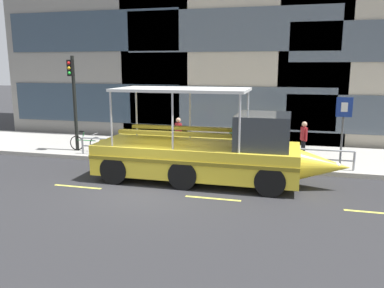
# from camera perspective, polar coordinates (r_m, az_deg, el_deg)

# --- Properties ---
(ground_plane) EXTENTS (120.00, 120.00, 0.00)m
(ground_plane) POSITION_cam_1_polar(r_m,az_deg,el_deg) (13.50, -6.52, -6.40)
(ground_plane) COLOR #2B2B2D
(sidewalk) EXTENTS (32.00, 4.80, 0.18)m
(sidewalk) POSITION_cam_1_polar(r_m,az_deg,el_deg) (18.62, -0.33, -1.06)
(sidewalk) COLOR #A8A59E
(sidewalk) RESTS_ON ground_plane
(curb_edge) EXTENTS (32.00, 0.18, 0.18)m
(curb_edge) POSITION_cam_1_polar(r_m,az_deg,el_deg) (16.30, -2.59, -2.89)
(curb_edge) COLOR #B2ADA3
(curb_edge) RESTS_ON ground_plane
(lane_centreline) EXTENTS (25.80, 0.12, 0.01)m
(lane_centreline) POSITION_cam_1_polar(r_m,az_deg,el_deg) (13.01, -7.39, -7.09)
(lane_centreline) COLOR #DBD64C
(lane_centreline) RESTS_ON ground_plane
(curb_guardrail) EXTENTS (11.68, 0.09, 0.78)m
(curb_guardrail) POSITION_cam_1_polar(r_m,az_deg,el_deg) (16.15, 2.13, -0.74)
(curb_guardrail) COLOR #9EA0A8
(curb_guardrail) RESTS_ON sidewalk
(traffic_light_pole) EXTENTS (0.24, 0.46, 4.41)m
(traffic_light_pole) POSITION_cam_1_polar(r_m,az_deg,el_deg) (18.78, -17.11, 7.03)
(traffic_light_pole) COLOR black
(traffic_light_pole) RESTS_ON sidewalk
(parking_sign) EXTENTS (0.60, 0.12, 2.78)m
(parking_sign) POSITION_cam_1_polar(r_m,az_deg,el_deg) (16.03, 21.47, 3.28)
(parking_sign) COLOR #4C4F54
(parking_sign) RESTS_ON sidewalk
(leaned_bicycle) EXTENTS (1.74, 0.46, 0.96)m
(leaned_bicycle) POSITION_cam_1_polar(r_m,az_deg,el_deg) (18.82, -15.34, 0.12)
(leaned_bicycle) COLOR black
(leaned_bicycle) RESTS_ON sidewalk
(duck_tour_boat) EXTENTS (9.06, 2.64, 3.35)m
(duck_tour_boat) POSITION_cam_1_polar(r_m,az_deg,el_deg) (13.89, 2.82, -1.24)
(duck_tour_boat) COLOR yellow
(duck_tour_boat) RESTS_ON ground_plane
(pedestrian_near_bow) EXTENTS (0.29, 0.43, 1.63)m
(pedestrian_near_bow) POSITION_cam_1_polar(r_m,az_deg,el_deg) (17.15, 16.19, 1.07)
(pedestrian_near_bow) COLOR black
(pedestrian_near_bow) RESTS_ON sidewalk
(pedestrian_mid_left) EXTENTS (0.46, 0.22, 1.59)m
(pedestrian_mid_left) POSITION_cam_1_polar(r_m,az_deg,el_deg) (16.88, 6.30, 1.20)
(pedestrian_mid_left) COLOR #47423D
(pedestrian_mid_left) RESTS_ON sidewalk
(pedestrian_mid_right) EXTENTS (0.39, 0.33, 1.63)m
(pedestrian_mid_right) POSITION_cam_1_polar(r_m,az_deg,el_deg) (17.72, -2.02, 1.84)
(pedestrian_mid_right) COLOR black
(pedestrian_mid_right) RESTS_ON sidewalk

